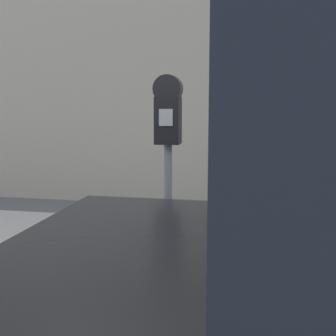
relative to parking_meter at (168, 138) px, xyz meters
name	(u,v)px	position (x,y,z in m)	size (l,w,h in m)	color
sidewalk	(232,269)	(0.38, 1.03, -1.25)	(24.00, 2.80, 0.14)	#BCB7AD
parking_meter	(168,138)	(0.00, 0.00, 0.00)	(0.18, 0.14, 1.60)	slate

